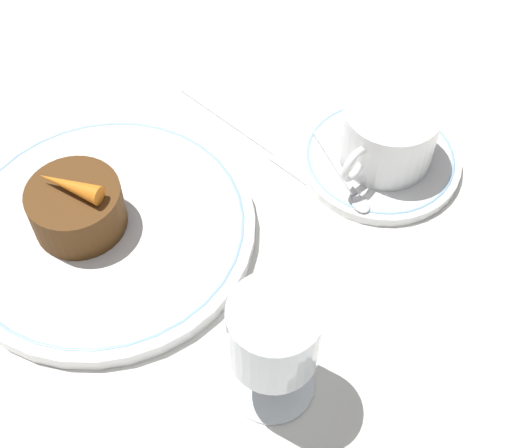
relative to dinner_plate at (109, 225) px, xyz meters
name	(u,v)px	position (x,y,z in m)	size (l,w,h in m)	color
ground_plane	(136,256)	(0.00, 0.04, -0.01)	(3.00, 3.00, 0.00)	white
dinner_plate	(109,225)	(0.00, 0.00, 0.00)	(0.26, 0.26, 0.01)	white
saucer	(380,159)	(-0.22, 0.13, 0.00)	(0.15, 0.15, 0.01)	white
coffee_cup	(388,133)	(-0.23, 0.14, 0.03)	(0.11, 0.09, 0.06)	white
spoon	(346,181)	(-0.18, 0.13, 0.00)	(0.06, 0.10, 0.00)	silver
wine_glass	(274,338)	(0.02, 0.20, 0.07)	(0.07, 0.07, 0.11)	silver
fork	(262,142)	(-0.17, 0.03, -0.01)	(0.02, 0.18, 0.01)	silver
dessert_cake	(77,208)	(0.02, -0.02, 0.03)	(0.08, 0.08, 0.04)	#563314
carrot_garnish	(69,185)	(0.02, -0.02, 0.06)	(0.03, 0.06, 0.02)	orange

